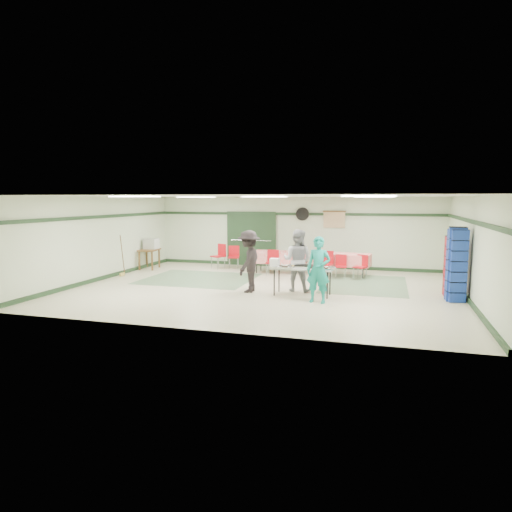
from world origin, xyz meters
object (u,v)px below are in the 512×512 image
(chair_b, at_px, (326,261))
(crate_stack_red, at_px, (453,266))
(chair_a, at_px, (341,264))
(crate_stack_blue_b, at_px, (457,266))
(volunteer_teal, at_px, (318,270))
(chair_d, at_px, (273,260))
(chair_loose_b, at_px, (220,254))
(serving_table, at_px, (302,269))
(crate_stack_blue_a, at_px, (456,264))
(printer_table, at_px, (149,252))
(broom, at_px, (122,255))
(volunteer_dark, at_px, (249,261))
(office_printer, at_px, (151,244))
(volunteer_grey, at_px, (297,260))
(dining_table_b, at_px, (280,257))
(chair_loose_a, at_px, (234,255))
(dining_table_a, at_px, (342,259))
(chair_c, at_px, (361,264))

(chair_b, xyz_separation_m, crate_stack_red, (3.65, -2.01, 0.26))
(chair_a, xyz_separation_m, crate_stack_blue_b, (3.17, -2.67, 0.45))
(volunteer_teal, bearing_deg, chair_d, 128.45)
(chair_loose_b, relative_size, crate_stack_blue_b, 0.50)
(serving_table, height_order, crate_stack_blue_a, crate_stack_blue_a)
(printer_table, xyz_separation_m, broom, (-0.08, -1.67, 0.07))
(volunteer_dark, height_order, office_printer, volunteer_dark)
(chair_a, distance_m, crate_stack_blue_a, 4.13)
(volunteer_grey, distance_m, printer_table, 6.67)
(dining_table_b, distance_m, broom, 5.45)
(volunteer_teal, bearing_deg, chair_loose_a, 137.98)
(dining_table_a, height_order, broom, broom)
(dining_table_a, bearing_deg, chair_c, -33.07)
(crate_stack_blue_b, bearing_deg, volunteer_grey, 177.38)
(dining_table_a, distance_m, office_printer, 7.14)
(volunteer_teal, xyz_separation_m, dining_table_b, (-2.02, 4.34, -0.27))
(serving_table, distance_m, office_printer, 7.17)
(crate_stack_blue_a, bearing_deg, serving_table, -174.30)
(chair_a, xyz_separation_m, chair_d, (-2.33, 0.01, 0.05))
(volunteer_teal, distance_m, dining_table_a, 4.36)
(chair_d, height_order, chair_loose_a, chair_d)
(chair_a, bearing_deg, volunteer_dark, -130.69)
(serving_table, bearing_deg, volunteer_grey, 115.39)
(printer_table, bearing_deg, crate_stack_red, -20.60)
(crate_stack_red, height_order, office_printer, crate_stack_red)
(volunteer_teal, xyz_separation_m, crate_stack_red, (3.36, 1.77, -0.03))
(dining_table_a, relative_size, chair_c, 2.41)
(volunteer_dark, xyz_separation_m, crate_stack_blue_a, (5.45, 0.35, 0.08))
(volunteer_grey, bearing_deg, chair_c, -115.89)
(volunteer_dark, xyz_separation_m, chair_c, (2.94, 2.96, -0.38))
(chair_c, xyz_separation_m, chair_loose_a, (-4.77, 1.06, 0.03))
(chair_d, relative_size, crate_stack_blue_a, 0.46)
(chair_loose_a, bearing_deg, dining_table_b, -28.74)
(dining_table_a, distance_m, dining_table_b, 2.20)
(dining_table_b, distance_m, chair_a, 2.28)
(dining_table_b, bearing_deg, chair_b, -19.13)
(volunteer_dark, bearing_deg, volunteer_teal, 70.51)
(chair_loose_a, bearing_deg, printer_table, -176.73)
(chair_a, xyz_separation_m, chair_loose_b, (-4.59, 0.85, 0.09))
(volunteer_teal, bearing_deg, serving_table, 134.34)
(chair_b, relative_size, broom, 0.65)
(crate_stack_blue_a, relative_size, crate_stack_blue_b, 1.03)
(crate_stack_blue_b, xyz_separation_m, broom, (-10.38, 1.08, -0.21))
(chair_loose_a, height_order, office_printer, office_printer)
(volunteer_teal, bearing_deg, crate_stack_red, 36.75)
(chair_a, xyz_separation_m, chair_loose_a, (-4.11, 1.05, 0.04))
(dining_table_a, relative_size, chair_a, 2.46)
(volunteer_teal, height_order, chair_c, volunteer_teal)
(chair_loose_b, relative_size, crate_stack_red, 0.57)
(broom, bearing_deg, chair_c, 5.60)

